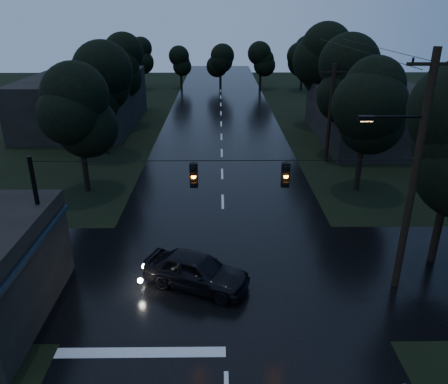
{
  "coord_description": "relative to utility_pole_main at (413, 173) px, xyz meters",
  "views": [
    {
      "loc": [
        -0.19,
        -5.0,
        11.23
      ],
      "look_at": [
        0.03,
        15.2,
        2.71
      ],
      "focal_mm": 35.0,
      "sensor_mm": 36.0,
      "label": 1
    }
  ],
  "objects": [
    {
      "name": "cross_street",
      "position": [
        -7.41,
        1.0,
        -5.26
      ],
      "size": [
        60.0,
        9.0,
        0.02
      ],
      "primitive_type": "cube",
      "color": "black",
      "rests_on": "ground"
    },
    {
      "name": "span_signals",
      "position": [
        -6.85,
        -0.01,
        -0.01
      ],
      "size": [
        15.0,
        0.37,
        1.12
      ],
      "color": "black",
      "rests_on": "ground"
    },
    {
      "name": "utility_pole_far",
      "position": [
        0.89,
        17.0,
        -1.38
      ],
      "size": [
        2.0,
        0.3,
        7.5
      ],
      "color": "black",
      "rests_on": "ground"
    },
    {
      "name": "tree_left_a",
      "position": [
        -16.41,
        11.0,
        -0.02
      ],
      "size": [
        3.92,
        3.92,
        8.26
      ],
      "color": "black",
      "rests_on": "ground"
    },
    {
      "name": "building_far_left",
      "position": [
        -21.41,
        29.0,
        -2.76
      ],
      "size": [
        10.0,
        16.0,
        5.0
      ],
      "primitive_type": "cube",
      "color": "black",
      "rests_on": "ground"
    },
    {
      "name": "tree_right_c",
      "position": [
        2.79,
        29.0,
        1.11
      ],
      "size": [
        4.76,
        4.76,
        10.03
      ],
      "color": "black",
      "rests_on": "ground"
    },
    {
      "name": "anchor_pole_left",
      "position": [
        -14.91,
        0.0,
        -2.26
      ],
      "size": [
        0.18,
        0.18,
        6.0
      ],
      "primitive_type": "cylinder",
      "color": "black",
      "rests_on": "ground"
    },
    {
      "name": "tree_left_b",
      "position": [
        -17.01,
        19.0,
        0.36
      ],
      "size": [
        4.2,
        4.2,
        8.85
      ],
      "color": "black",
      "rests_on": "ground"
    },
    {
      "name": "tree_left_c",
      "position": [
        -17.61,
        29.0,
        0.74
      ],
      "size": [
        4.48,
        4.48,
        9.44
      ],
      "color": "black",
      "rests_on": "ground"
    },
    {
      "name": "tree_right_b",
      "position": [
        2.19,
        19.0,
        0.74
      ],
      "size": [
        4.48,
        4.48,
        9.44
      ],
      "color": "black",
      "rests_on": "ground"
    },
    {
      "name": "utility_pole_main",
      "position": [
        0.0,
        0.0,
        0.0
      ],
      "size": [
        3.5,
        0.3,
        10.0
      ],
      "color": "black",
      "rests_on": "ground"
    },
    {
      "name": "building_far_right",
      "position": [
        6.59,
        23.0,
        -3.06
      ],
      "size": [
        10.0,
        14.0,
        4.4
      ],
      "primitive_type": "cube",
      "color": "black",
      "rests_on": "ground"
    },
    {
      "name": "tree_right_a",
      "position": [
        1.59,
        11.0,
        0.36
      ],
      "size": [
        4.2,
        4.2,
        8.85
      ],
      "color": "black",
      "rests_on": "ground"
    },
    {
      "name": "car",
      "position": [
        -8.62,
        0.04,
        -4.47
      ],
      "size": [
        5.0,
        3.55,
        1.58
      ],
      "primitive_type": "imported",
      "rotation": [
        0.0,
        0.0,
        1.17
      ],
      "color": "black",
      "rests_on": "ground"
    },
    {
      "name": "main_road",
      "position": [
        -7.41,
        19.0,
        -5.26
      ],
      "size": [
        12.0,
        120.0,
        0.02
      ],
      "primitive_type": "cube",
      "color": "black",
      "rests_on": "ground"
    }
  ]
}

